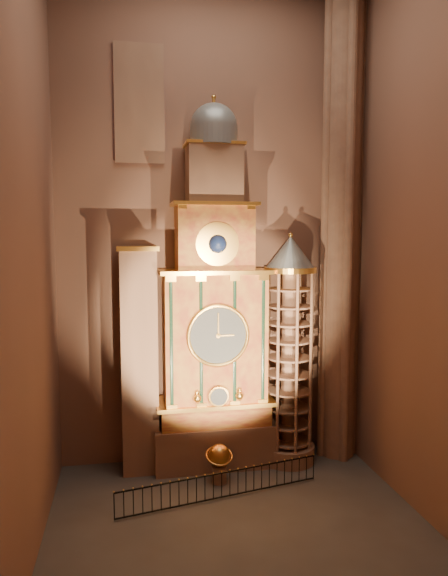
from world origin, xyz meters
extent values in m
plane|color=#383330|center=(0.00, 0.00, 0.00)|extent=(14.00, 14.00, 0.00)
plane|color=#8A5B4A|center=(0.00, 6.00, 11.00)|extent=(22.00, 0.00, 22.00)
plane|color=#8A5B4A|center=(-7.00, 0.00, 11.00)|extent=(0.00, 22.00, 22.00)
plane|color=#8A5B4A|center=(7.00, 0.00, 11.00)|extent=(0.00, 22.00, 22.00)
cube|color=#8C634C|center=(0.00, 5.00, 1.00)|extent=(5.60, 2.20, 2.00)
cube|color=maroon|center=(0.00, 5.00, 2.50)|extent=(5.00, 2.00, 1.00)
cube|color=#F8B649|center=(0.00, 4.95, 3.05)|extent=(5.40, 2.30, 0.18)
cube|color=maroon|center=(0.00, 5.00, 6.00)|extent=(4.60, 2.00, 6.00)
cylinder|color=black|center=(-2.05, 4.14, 6.00)|extent=(0.32, 0.32, 5.60)
cylinder|color=black|center=(-0.75, 4.14, 6.00)|extent=(0.32, 0.32, 5.60)
cylinder|color=black|center=(0.75, 4.14, 6.00)|extent=(0.32, 0.32, 5.60)
cylinder|color=black|center=(2.05, 4.14, 6.00)|extent=(0.32, 0.32, 5.60)
cube|color=#F8B649|center=(0.00, 4.95, 9.05)|extent=(5.00, 2.25, 0.18)
cylinder|color=#2D3033|center=(0.00, 3.99, 6.30)|extent=(2.60, 0.12, 2.60)
torus|color=#F8B649|center=(0.00, 3.94, 6.30)|extent=(2.80, 0.16, 2.80)
cylinder|color=#F8B649|center=(0.00, 3.84, 3.60)|extent=(0.90, 0.10, 0.90)
sphere|color=#F8B649|center=(-0.95, 3.89, 3.55)|extent=(0.36, 0.36, 0.36)
sphere|color=#F8B649|center=(0.95, 3.89, 3.55)|extent=(0.36, 0.36, 0.36)
cube|color=maroon|center=(0.00, 5.00, 10.50)|extent=(3.40, 1.80, 3.00)
sphere|color=#0D1D43|center=(0.00, 4.09, 10.30)|extent=(0.80, 0.80, 0.80)
cube|color=#F8B649|center=(0.00, 4.95, 12.05)|extent=(3.80, 2.00, 0.15)
cube|color=#8C634C|center=(0.00, 5.00, 13.30)|extent=(2.40, 1.60, 2.60)
sphere|color=slate|center=(0.00, 5.00, 15.40)|extent=(2.10, 2.10, 2.10)
cylinder|color=#F8B649|center=(0.00, 5.00, 16.30)|extent=(0.14, 0.14, 0.80)
cube|color=#8C634C|center=(-3.40, 5.00, 5.00)|extent=(1.60, 1.40, 10.00)
cube|color=#F8B649|center=(-3.40, 4.58, 3.00)|extent=(1.35, 0.10, 2.10)
cube|color=#4D1514|center=(-3.40, 4.52, 3.00)|extent=(1.05, 0.04, 1.75)
cube|color=#F8B649|center=(-3.40, 4.58, 5.60)|extent=(1.35, 0.10, 2.10)
cube|color=#4D1514|center=(-3.40, 4.52, 5.60)|extent=(1.05, 0.04, 1.75)
cube|color=#F8B649|center=(-3.40, 4.58, 8.20)|extent=(1.35, 0.10, 2.10)
cube|color=#4D1514|center=(-3.40, 4.52, 8.20)|extent=(1.05, 0.04, 1.75)
cube|color=#F8B649|center=(-3.40, 5.00, 10.10)|extent=(1.80, 1.60, 0.20)
cylinder|color=#8C634C|center=(3.50, 4.70, 0.40)|extent=(2.50, 2.50, 0.80)
cylinder|color=#8C634C|center=(3.50, 4.70, 4.90)|extent=(0.70, 0.70, 8.20)
cylinder|color=#F8B649|center=(3.50, 4.70, 9.10)|extent=(2.40, 2.40, 0.25)
cone|color=slate|center=(3.50, 4.70, 9.90)|extent=(2.30, 2.30, 1.50)
sphere|color=#F8B649|center=(3.50, 4.70, 10.70)|extent=(0.20, 0.20, 0.20)
cylinder|color=#8C634C|center=(6.10, 5.00, 11.00)|extent=(1.60, 1.60, 22.00)
cylinder|color=#8C634C|center=(6.90, 5.00, 11.00)|extent=(0.44, 0.44, 22.00)
cylinder|color=#8C634C|center=(5.30, 5.00, 11.00)|extent=(0.44, 0.44, 22.00)
cylinder|color=#8C634C|center=(6.10, 5.80, 11.00)|extent=(0.44, 0.44, 22.00)
cylinder|color=#8C634C|center=(6.10, 4.20, 11.00)|extent=(0.44, 0.44, 22.00)
cube|color=navy|center=(-3.20, 5.94, 16.50)|extent=(2.00, 0.10, 5.00)
cube|color=#8C634C|center=(-3.20, 5.88, 16.50)|extent=(2.20, 0.06, 5.20)
cylinder|color=#8C634C|center=(-0.11, 3.11, 0.37)|extent=(0.64, 0.64, 0.74)
sphere|color=#C88238|center=(-0.11, 3.11, 1.22)|extent=(0.95, 0.95, 0.95)
torus|color=#C88238|center=(-0.11, 3.11, 1.22)|extent=(1.24, 1.18, 0.51)
cube|color=black|center=(-0.27, 1.69, 1.11)|extent=(8.50, 1.78, 0.05)
cube|color=black|center=(-0.27, 1.69, 0.09)|extent=(8.50, 1.78, 0.05)
camera|label=1|loc=(-3.92, -17.82, 10.60)|focal=32.00mm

